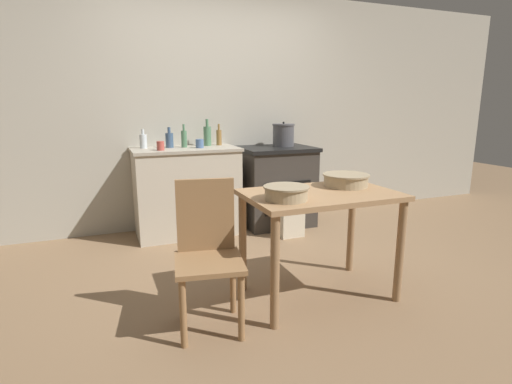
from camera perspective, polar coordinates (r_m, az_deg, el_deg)
The scene contains 17 objects.
ground_plane at distance 3.35m, azimuth 2.57°, elevation -11.34°, with size 14.00×14.00×0.00m, color #896B4C.
wall_back at distance 4.55m, azimuth -5.66°, elevation 11.48°, with size 8.00×0.07×2.55m.
counter_cabinet at distance 4.24m, azimuth -9.87°, elevation 0.12°, with size 1.07×0.59×0.91m.
stove at distance 4.52m, azimuth 2.83°, elevation 0.90°, with size 0.80×0.66×0.88m.
work_table at distance 2.80m, azimuth 9.16°, elevation -2.48°, with size 1.04×0.67×0.76m.
chair at distance 2.47m, azimuth -6.91°, elevation -8.29°, with size 0.46×0.46×0.90m.
flour_sack at distance 4.16m, azimuth 4.97°, elevation -3.58°, with size 0.25×0.17×0.41m, color beige.
stock_pot at distance 4.53m, azimuth 3.94°, elevation 8.13°, with size 0.25×0.25×0.27m.
mixing_bowl_large at distance 3.00m, azimuth 12.72°, elevation 1.76°, with size 0.34×0.34×0.09m.
mixing_bowl_small at distance 2.52m, azimuth 4.35°, elevation -0.02°, with size 0.29×0.29×0.09m.
bottle_far_left at distance 4.21m, azimuth -15.81°, elevation 7.05°, with size 0.07×0.07×0.19m.
bottle_left at distance 4.21m, azimuth -10.24°, elevation 7.54°, with size 0.06×0.06×0.24m.
bottle_mid_left at distance 4.33m, azimuth -6.96°, elevation 8.03°, with size 0.08×0.08×0.28m.
bottle_center_left at distance 4.21m, azimuth -12.26°, elevation 7.31°, with size 0.08×0.08×0.21m.
bottle_center at distance 4.38m, azimuth -5.31°, elevation 7.83°, with size 0.06×0.06×0.23m.
cup_center_right at distance 4.14m, azimuth -8.05°, elevation 6.88°, with size 0.08×0.08×0.09m, color #4C6B99.
cup_mid_right at distance 3.98m, azimuth -13.48°, elevation 6.44°, with size 0.07×0.07×0.09m, color #B74C42.
Camera 1 is at (-1.27, -2.79, 1.36)m, focal length 28.00 mm.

